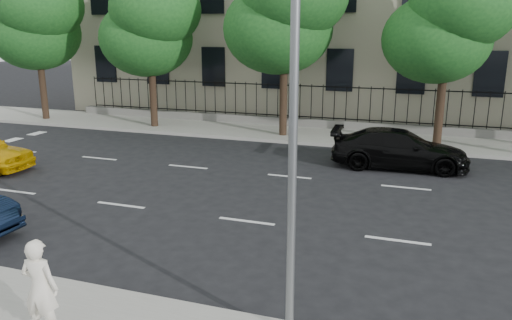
# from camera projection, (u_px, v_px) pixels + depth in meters

# --- Properties ---
(ground) EXTENTS (120.00, 120.00, 0.00)m
(ground) POSITION_uv_depth(u_px,v_px,m) (210.00, 260.00, 11.37)
(ground) COLOR black
(ground) RESTS_ON ground
(far_sidewalk) EXTENTS (60.00, 4.00, 0.15)m
(far_sidewalk) POSITION_uv_depth(u_px,v_px,m) (327.00, 136.00, 24.17)
(far_sidewalk) COLOR gray
(far_sidewalk) RESTS_ON ground
(lane_markings) EXTENTS (49.60, 4.62, 0.01)m
(lane_markings) POSITION_uv_depth(u_px,v_px,m) (271.00, 196.00, 15.72)
(lane_markings) COLOR silver
(lane_markings) RESTS_ON ground
(iron_fence) EXTENTS (30.00, 0.50, 2.20)m
(iron_fence) POSITION_uv_depth(u_px,v_px,m) (334.00, 118.00, 25.58)
(iron_fence) COLOR slate
(iron_fence) RESTS_ON far_sidewalk
(street_light) EXTENTS (0.25, 3.32, 8.05)m
(street_light) POSITION_uv_depth(u_px,v_px,m) (304.00, 26.00, 7.66)
(street_light) COLOR slate
(street_light) RESTS_ON near_sidewalk
(tree_a) EXTENTS (5.71, 5.31, 9.39)m
(tree_a) POSITION_uv_depth(u_px,v_px,m) (37.00, 9.00, 27.00)
(tree_a) COLOR #382619
(tree_a) RESTS_ON far_sidewalk
(tree_b) EXTENTS (5.53, 5.12, 8.97)m
(tree_b) POSITION_uv_depth(u_px,v_px,m) (151.00, 13.00, 24.90)
(tree_b) COLOR #382619
(tree_b) RESTS_ON far_sidewalk
(tree_d) EXTENTS (5.34, 4.94, 8.84)m
(tree_d) POSITION_uv_depth(u_px,v_px,m) (450.00, 10.00, 20.54)
(tree_d) COLOR #382619
(tree_d) RESTS_ON far_sidewalk
(black_sedan) EXTENTS (5.15, 2.34, 1.46)m
(black_sedan) POSITION_uv_depth(u_px,v_px,m) (399.00, 149.00, 18.74)
(black_sedan) COLOR black
(black_sedan) RESTS_ON ground
(woman_near) EXTENTS (0.67, 0.48, 1.72)m
(woman_near) POSITION_uv_depth(u_px,v_px,m) (40.00, 288.00, 8.15)
(woman_near) COLOR white
(woman_near) RESTS_ON near_sidewalk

